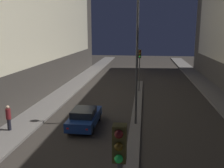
# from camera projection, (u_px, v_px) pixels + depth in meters

# --- Properties ---
(median_strip) EXTENTS (0.77, 29.90, 0.13)m
(median_strip) POSITION_uv_depth(u_px,v_px,m) (136.00, 120.00, 19.14)
(median_strip) COLOR #66605B
(median_strip) RESTS_ON ground
(traffic_light_mid) EXTENTS (0.32, 0.42, 4.63)m
(traffic_light_mid) POSITION_uv_depth(u_px,v_px,m) (140.00, 61.00, 27.37)
(traffic_light_mid) COLOR #383838
(traffic_light_mid) RESTS_ON median_strip
(street_lamp) EXTENTS (0.55, 0.55, 9.61)m
(street_lamp) POSITION_uv_depth(u_px,v_px,m) (137.00, 33.00, 16.95)
(street_lamp) COLOR #383838
(street_lamp) RESTS_ON median_strip
(car_left_lane) EXTENTS (1.80, 4.21, 1.43)m
(car_left_lane) POSITION_uv_depth(u_px,v_px,m) (85.00, 117.00, 17.89)
(car_left_lane) COLOR navy
(car_left_lane) RESTS_ON ground
(pedestrian_on_left_sidewalk) EXTENTS (0.33, 0.33, 1.75)m
(pedestrian_on_left_sidewalk) POSITION_uv_depth(u_px,v_px,m) (9.00, 117.00, 16.83)
(pedestrian_on_left_sidewalk) COLOR black
(pedestrian_on_left_sidewalk) RESTS_ON sidewalk_left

